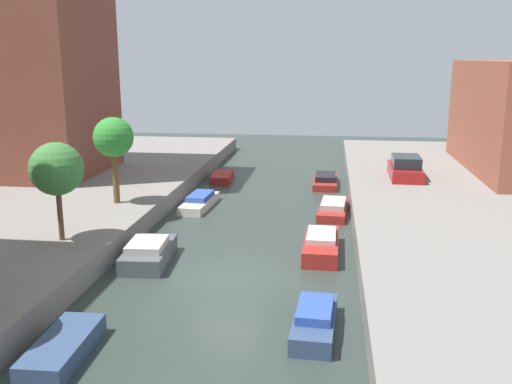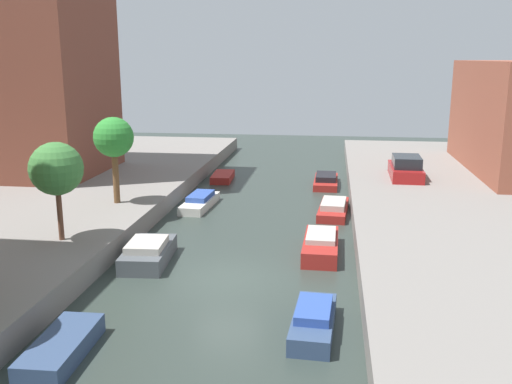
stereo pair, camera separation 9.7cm
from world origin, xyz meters
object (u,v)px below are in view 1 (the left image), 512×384
at_px(parked_car, 405,169).
at_px(moored_boat_right_2, 315,320).
at_px(moored_boat_right_4, 333,208).
at_px(moored_boat_left_5, 222,177).
at_px(moored_boat_left_3, 149,253).
at_px(street_tree_2, 56,169).
at_px(moored_boat_left_4, 200,202).
at_px(street_tree_3, 113,138).
at_px(apartment_tower_far, 15,25).
at_px(moored_boat_right_5, 325,181).
at_px(moored_boat_left_2, 63,348).
at_px(moored_boat_right_3, 321,245).

distance_m(parked_car, moored_boat_right_2, 20.13).
bearing_deg(moored_boat_right_4, moored_boat_left_5, 134.62).
bearing_deg(moored_boat_left_3, street_tree_2, -172.52).
height_order(street_tree_2, moored_boat_left_5, street_tree_2).
bearing_deg(moored_boat_right_2, moored_boat_left_4, 115.89).
distance_m(street_tree_3, parked_car, 17.96).
height_order(parked_car, moored_boat_right_2, parked_car).
xyz_separation_m(apartment_tower_far, moored_boat_right_5, (19.54, 2.87, -9.99)).
height_order(moored_boat_left_2, moored_boat_right_5, moored_boat_right_5).
bearing_deg(moored_boat_right_4, moored_boat_right_2, -92.42).
bearing_deg(moored_boat_left_3, parked_car, 49.51).
bearing_deg(moored_boat_left_5, moored_boat_right_5, -5.32).
bearing_deg(moored_boat_left_4, street_tree_2, -110.57).
height_order(moored_boat_left_2, moored_boat_left_3, moored_boat_left_3).
bearing_deg(parked_car, moored_boat_left_5, 169.24).
relative_size(parked_car, moored_boat_left_3, 1.19).
relative_size(moored_boat_left_3, moored_boat_right_2, 1.04).
height_order(street_tree_2, moored_boat_right_4, street_tree_2).
height_order(moored_boat_left_3, moored_boat_right_5, moored_boat_left_3).
bearing_deg(moored_boat_right_5, parked_car, -18.28).
bearing_deg(parked_car, moored_boat_right_3, -112.36).
bearing_deg(moored_boat_right_4, apartment_tower_far, 168.04).
relative_size(street_tree_2, moored_boat_left_5, 1.28).
distance_m(parked_car, moored_boat_right_5, 5.37).
bearing_deg(street_tree_3, moored_boat_right_4, 14.60).
bearing_deg(moored_boat_right_2, street_tree_2, 155.56).
height_order(moored_boat_right_3, moored_boat_right_4, moored_boat_right_3).
bearing_deg(moored_boat_right_3, moored_boat_right_4, 85.38).
height_order(moored_boat_left_2, moored_boat_left_5, moored_boat_left_2).
distance_m(moored_boat_right_2, moored_boat_right_4, 13.98).
bearing_deg(moored_boat_right_5, moored_boat_left_2, -106.88).
bearing_deg(moored_boat_left_4, street_tree_3, -136.89).
xyz_separation_m(moored_boat_left_3, moored_boat_right_5, (7.14, 15.80, -0.10)).
relative_size(moored_boat_right_4, moored_boat_right_5, 1.03).
distance_m(parked_car, moored_boat_right_4, 7.17).
bearing_deg(street_tree_2, moored_boat_right_3, 13.40).
bearing_deg(moored_boat_right_4, moored_boat_left_2, -114.96).
bearing_deg(apartment_tower_far, moored_boat_left_3, -46.22).
xyz_separation_m(moored_boat_left_4, moored_boat_right_2, (7.00, -14.42, 0.05)).
distance_m(parked_car, moored_boat_left_2, 25.13).
height_order(street_tree_3, moored_boat_right_4, street_tree_3).
xyz_separation_m(moored_boat_left_2, moored_boat_left_4, (0.09, 16.95, 0.02)).
xyz_separation_m(moored_boat_left_2, moored_boat_right_2, (7.09, 2.53, 0.08)).
distance_m(parked_car, moored_boat_left_3, 18.67).
height_order(moored_boat_left_5, moored_boat_right_4, moored_boat_right_4).
xyz_separation_m(parked_car, moored_boat_right_4, (-4.44, -5.48, -1.27)).
distance_m(moored_boat_left_3, moored_boat_right_4, 11.58).
bearing_deg(moored_boat_left_5, apartment_tower_far, -164.01).
height_order(street_tree_2, moored_boat_right_2, street_tree_2).
distance_m(street_tree_2, moored_boat_left_4, 10.89).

